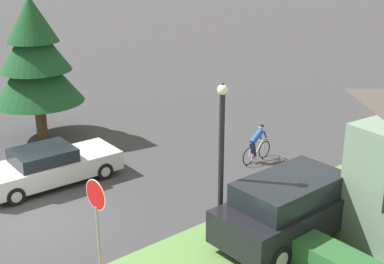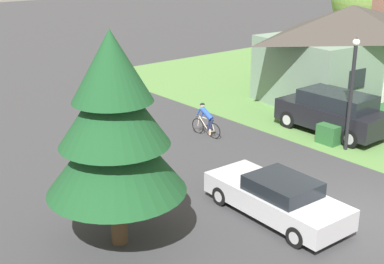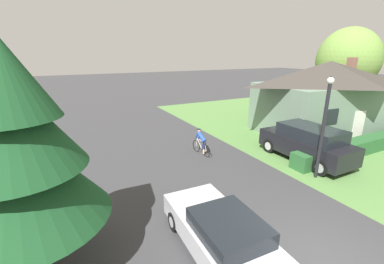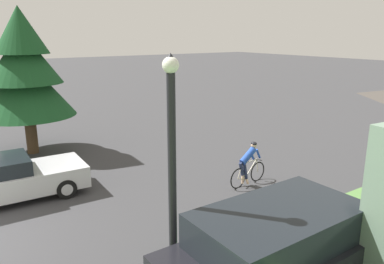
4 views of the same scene
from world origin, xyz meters
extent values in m
cube|color=slate|center=(11.07, 8.37, 1.69)|extent=(9.44, 6.14, 3.39)
pyramid|color=#3D3833|center=(11.07, 8.37, 4.13)|extent=(10.20, 6.63, 1.49)
cube|color=silver|center=(10.81, 5.70, 1.00)|extent=(0.90, 0.15, 2.00)
cube|color=black|center=(8.31, 5.94, 1.86)|extent=(1.10, 0.16, 0.90)
cube|color=brown|center=(13.80, 8.64, 4.68)|extent=(0.55, 0.55, 0.80)
cube|color=#285B2D|center=(10.07, 4.46, 0.40)|extent=(11.98, 0.90, 0.81)
cube|color=#BCBCC1|center=(-2.02, 1.61, 0.55)|extent=(1.95, 4.71, 0.65)
cube|color=black|center=(-2.03, 1.36, 1.10)|extent=(1.64, 2.01, 0.44)
cylinder|color=black|center=(-2.76, 3.22, 0.30)|extent=(0.28, 0.61, 0.60)
cylinder|color=#ADADB2|center=(-2.76, 3.22, 0.30)|extent=(0.28, 0.36, 0.35)
cylinder|color=black|center=(-1.18, 3.16, 0.30)|extent=(0.28, 0.61, 0.60)
cylinder|color=#ADADB2|center=(-1.18, 3.16, 0.30)|extent=(0.28, 0.36, 0.35)
torus|color=black|center=(1.17, 7.95, 0.32)|extent=(0.11, 0.69, 0.69)
torus|color=black|center=(1.07, 8.91, 0.32)|extent=(0.11, 0.69, 0.69)
cylinder|color=beige|center=(1.14, 8.19, 0.49)|extent=(0.05, 0.17, 0.56)
cylinder|color=beige|center=(1.10, 8.54, 0.50)|extent=(0.10, 0.60, 0.60)
cylinder|color=beige|center=(1.11, 8.47, 0.78)|extent=(0.11, 0.71, 0.06)
cylinder|color=beige|center=(1.15, 8.10, 0.27)|extent=(0.07, 0.32, 0.15)
cylinder|color=beige|center=(1.16, 8.03, 0.54)|extent=(0.05, 0.20, 0.45)
cylinder|color=beige|center=(1.07, 8.87, 0.56)|extent=(0.05, 0.12, 0.47)
cylinder|color=black|center=(1.07, 8.83, 0.79)|extent=(0.44, 0.07, 0.02)
ellipsoid|color=black|center=(1.15, 8.12, 0.78)|extent=(0.10, 0.21, 0.05)
cylinder|color=#262D4C|center=(1.14, 8.11, 0.61)|extent=(0.13, 0.25, 0.47)
cylinder|color=#262D4C|center=(1.14, 8.27, 0.53)|extent=(0.14, 0.25, 0.62)
cylinder|color=beige|center=(1.14, 8.17, 0.24)|extent=(0.08, 0.08, 0.30)
cylinder|color=beige|center=(1.19, 8.33, 0.14)|extent=(0.17, 0.08, 0.21)
cylinder|color=#264CB2|center=(1.12, 8.39, 1.00)|extent=(0.29, 0.67, 0.53)
cylinder|color=#264CB2|center=(1.08, 8.60, 0.97)|extent=(0.10, 0.25, 0.35)
cylinder|color=#264CB2|center=(1.08, 8.88, 0.97)|extent=(0.10, 0.25, 0.35)
sphere|color=beige|center=(1.09, 8.65, 1.31)|extent=(0.19, 0.19, 0.19)
ellipsoid|color=black|center=(1.09, 8.65, 1.36)|extent=(0.22, 0.18, 0.12)
cube|color=black|center=(5.56, 5.24, 0.77)|extent=(2.02, 4.80, 0.92)
cube|color=black|center=(5.56, 5.03, 1.54)|extent=(1.77, 3.09, 0.63)
cylinder|color=black|center=(4.65, 6.86, 0.39)|extent=(0.25, 0.78, 0.78)
cylinder|color=#ADADB2|center=(4.65, 6.86, 0.39)|extent=(0.26, 0.45, 0.45)
cylinder|color=black|center=(6.44, 6.88, 0.39)|extent=(0.25, 0.78, 0.78)
cylinder|color=#ADADB2|center=(6.44, 6.88, 0.39)|extent=(0.26, 0.45, 0.45)
cylinder|color=black|center=(4.68, 3.61, 0.39)|extent=(0.25, 0.78, 0.78)
cylinder|color=#ADADB2|center=(4.68, 3.61, 0.39)|extent=(0.26, 0.45, 0.45)
cylinder|color=black|center=(6.47, 3.63, 0.39)|extent=(0.25, 0.78, 0.78)
cylinder|color=#ADADB2|center=(6.47, 3.63, 0.39)|extent=(0.26, 0.45, 0.45)
cylinder|color=black|center=(4.35, 3.58, 2.10)|extent=(0.15, 0.15, 4.20)
sphere|color=white|center=(4.35, 3.58, 4.33)|extent=(0.28, 0.28, 0.28)
cone|color=black|center=(4.35, 3.58, 4.47)|extent=(0.17, 0.17, 0.11)
cylinder|color=#4C3823|center=(-6.47, 3.31, 0.79)|extent=(0.45, 0.45, 1.58)
cone|color=#194723|center=(-6.47, 3.31, 2.78)|extent=(3.73, 3.73, 2.40)
cone|color=#194723|center=(-6.47, 3.31, 3.96)|extent=(2.91, 2.91, 2.11)
cone|color=#194723|center=(-6.47, 3.31, 4.97)|extent=(2.09, 2.09, 1.82)
cylinder|color=#4C3823|center=(16.95, 10.98, 1.34)|extent=(0.36, 0.36, 2.68)
ellipsoid|color=olive|center=(16.95, 10.98, 4.83)|extent=(5.08, 5.08, 5.33)
camera|label=1|loc=(13.92, -5.38, 7.93)|focal=50.00mm
camera|label=2|loc=(-13.18, -7.97, 7.79)|focal=50.00mm
camera|label=3|loc=(-5.46, -3.18, 5.41)|focal=24.00mm
camera|label=4|loc=(9.61, 0.42, 4.82)|focal=35.00mm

